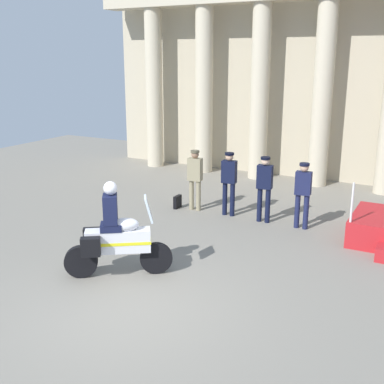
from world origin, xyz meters
The scene contains 8 objects.
ground_plane centered at (0.00, 0.00, 0.00)m, with size 28.00×28.00×0.00m, color gray.
colonnade_backdrop centered at (0.74, 10.29, 3.68)m, with size 16.48×1.48×7.15m.
officer_in_row_0 centered at (-1.56, 5.40, 0.99)m, with size 0.40×0.25×1.68m.
officer_in_row_1 centered at (-0.54, 5.41, 1.02)m, with size 0.40×0.25×1.72m.
officer_in_row_2 centered at (0.48, 5.34, 1.01)m, with size 0.40×0.25×1.71m.
officer_in_row_3 centered at (1.47, 5.32, 0.98)m, with size 0.40×0.25×1.66m.
motorcycle_with_rider centered at (-0.96, 0.96, 0.79)m, with size 1.78×1.32×1.90m.
briefcase_on_ground centered at (-2.07, 5.32, 0.18)m, with size 0.10×0.32×0.36m, color black.
Camera 1 is at (4.45, -5.97, 4.12)m, focal length 45.14 mm.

